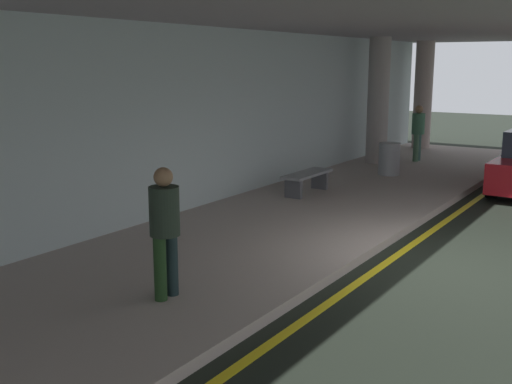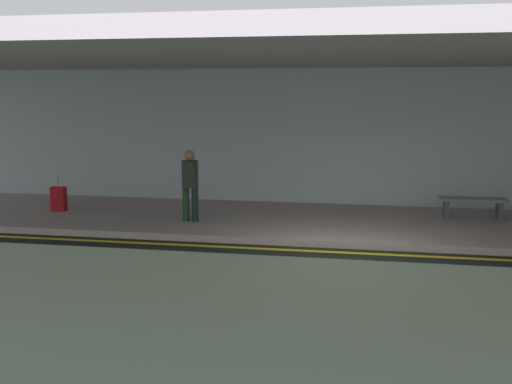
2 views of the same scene
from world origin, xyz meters
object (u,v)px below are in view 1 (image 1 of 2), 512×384
(support_column_left_mid, at_px, (423,95))
(bench_metal, at_px, (307,178))
(support_column_far_left, at_px, (378,101))
(traveler_with_luggage, at_px, (418,129))
(trash_bin_steel, at_px, (389,159))
(person_waiting_for_ride, at_px, (165,224))

(support_column_left_mid, relative_size, bench_metal, 2.28)
(support_column_far_left, distance_m, bench_metal, 5.26)
(traveler_with_luggage, height_order, trash_bin_steel, traveler_with_luggage)
(traveler_with_luggage, bearing_deg, bench_metal, 68.45)
(trash_bin_steel, bearing_deg, traveler_with_luggage, 3.77)
(trash_bin_steel, bearing_deg, person_waiting_for_ride, -174.58)
(bench_metal, xyz_separation_m, trash_bin_steel, (3.31, -0.67, 0.07))
(support_column_far_left, bearing_deg, trash_bin_steel, -147.76)
(support_column_far_left, xyz_separation_m, traveler_with_luggage, (0.98, -0.91, -0.86))
(bench_metal, bearing_deg, support_column_left_mid, 2.69)
(support_column_far_left, relative_size, person_waiting_for_ride, 2.17)
(support_column_far_left, xyz_separation_m, person_waiting_for_ride, (-11.66, -2.03, -0.86))
(support_column_far_left, relative_size, support_column_left_mid, 1.00)
(support_column_left_mid, distance_m, person_waiting_for_ride, 15.81)
(support_column_left_mid, relative_size, trash_bin_steel, 4.29)
(traveler_with_luggage, xyz_separation_m, trash_bin_steel, (-2.70, -0.18, -0.54))
(traveler_with_luggage, relative_size, trash_bin_steel, 1.98)
(person_waiting_for_ride, bearing_deg, bench_metal, -42.00)
(support_column_left_mid, xyz_separation_m, traveler_with_luggage, (-3.02, -0.91, -0.86))
(bench_metal, relative_size, trash_bin_steel, 1.88)
(traveler_with_luggage, distance_m, trash_bin_steel, 2.76)
(person_waiting_for_ride, xyz_separation_m, bench_metal, (6.62, 1.61, -0.61))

